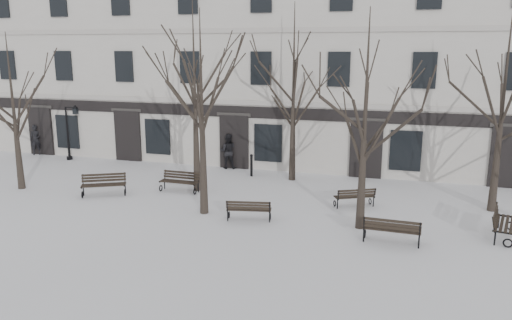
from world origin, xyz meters
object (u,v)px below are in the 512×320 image
at_px(bench_0, 104,184).
at_px(bench_1, 249,209).
at_px(tree_1, 201,89).
at_px(lamp_post, 70,128).
at_px(bench_3, 180,181).
at_px(bench_4, 355,196).
at_px(tree_2, 366,94).
at_px(bench_5, 502,222).
at_px(tree_0, 12,93).
at_px(bench_2, 392,229).

bearing_deg(bench_0, bench_1, -38.22).
bearing_deg(tree_1, bench_0, 169.30).
bearing_deg(lamp_post, bench_3, -25.31).
bearing_deg(bench_3, bench_4, 1.39).
xyz_separation_m(tree_1, tree_2, (6.10, 0.09, -0.05)).
xyz_separation_m(tree_1, bench_0, (-5.21, 0.99, -4.40)).
bearing_deg(bench_5, bench_4, 81.95).
height_order(tree_2, bench_1, tree_2).
bearing_deg(tree_0, bench_1, -5.92).
xyz_separation_m(bench_4, lamp_post, (-16.75, 4.19, 1.42)).
bearing_deg(bench_1, bench_3, -45.56).
bearing_deg(tree_2, tree_0, 177.24).
height_order(bench_0, bench_5, bench_5).
distance_m(bench_0, bench_4, 10.99).
relative_size(bench_1, bench_5, 0.86).
relative_size(tree_0, lamp_post, 2.21).
distance_m(tree_2, bench_3, 9.72).
bearing_deg(tree_1, tree_0, 174.96).
bearing_deg(tree_1, bench_4, 23.92).
distance_m(tree_2, bench_1, 6.05).
height_order(tree_1, bench_1, tree_1).
bearing_deg(bench_4, bench_0, -19.60).
xyz_separation_m(bench_3, bench_4, (7.90, -0.01, -0.04)).
relative_size(tree_0, bench_1, 4.04).
bearing_deg(bench_4, tree_1, -3.67).
height_order(bench_0, bench_4, bench_0).
xyz_separation_m(bench_1, lamp_post, (-13.06, 7.06, 1.41)).
xyz_separation_m(bench_5, lamp_post, (-21.97, 6.12, 1.33)).
bearing_deg(bench_0, bench_4, -19.70).
height_order(tree_2, lamp_post, tree_2).
xyz_separation_m(tree_2, bench_0, (-11.31, 0.90, -4.35)).
height_order(tree_0, lamp_post, tree_0).
distance_m(tree_0, bench_4, 15.83).
height_order(tree_2, bench_0, tree_2).
relative_size(bench_4, lamp_post, 0.53).
height_order(tree_0, tree_2, tree_2).
relative_size(tree_0, tree_2, 0.92).
xyz_separation_m(bench_3, bench_5, (13.12, -1.93, 0.04)).
bearing_deg(bench_4, tree_2, 72.58).
height_order(tree_2, bench_3, tree_2).
relative_size(bench_0, lamp_post, 0.61).
relative_size(bench_3, bench_5, 0.89).
relative_size(bench_2, lamp_post, 0.59).
distance_m(tree_1, bench_2, 8.56).
relative_size(bench_3, lamp_post, 0.57).
height_order(tree_1, bench_3, tree_1).
bearing_deg(bench_1, lamp_post, -39.64).
xyz_separation_m(tree_1, bench_5, (10.88, 0.59, -4.38)).
bearing_deg(tree_1, bench_1, -10.10).
xyz_separation_m(bench_1, bench_4, (3.69, 2.87, -0.01)).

